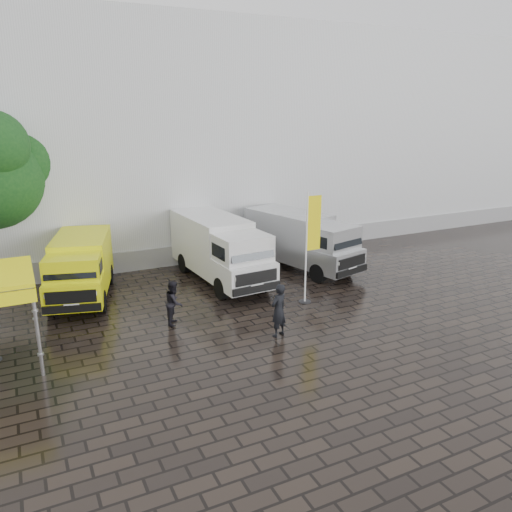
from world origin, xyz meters
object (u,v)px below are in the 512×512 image
Objects in this scene: van_silver at (301,242)px; wheelie_bin at (326,239)px; person_front at (279,310)px; person_tent at (174,302)px; van_yellow at (81,269)px; van_white at (220,251)px; flagpole at (310,242)px.

van_silver reaches higher than wheelie_bin.
person_front is at bearing -141.04° from van_silver.
person_tent reaches higher than wheelie_bin.
person_tent is at bearing -42.53° from van_yellow.
van_white is 6.35m from person_front.
van_white is 1.05× the size of van_silver.
van_silver is 4.64m from flagpole.
van_white is 3.51× the size of person_front.
van_silver reaches higher than person_tent.
wheelie_bin is at bearing 25.39° from van_silver.
van_white reaches higher than van_yellow.
person_front reaches higher than wheelie_bin.
person_tent is at bearing -168.33° from van_silver.
person_front is at bearing -105.61° from person_tent.
van_silver is at bearing -38.03° from person_tent.
van_white is 5.03m from person_tent.
person_tent is at bearing 177.19° from flagpole.
person_front is at bearing -97.35° from van_white.
van_white is 8.14m from wheelie_bin.
person_tent is at bearing -135.44° from van_white.
person_front is (5.60, -6.76, -0.31)m from van_yellow.
flagpole is (2.27, -4.01, 1.07)m from van_white.
van_silver is at bearing 12.34° from van_yellow.
van_silver is 4.39m from wheelie_bin.
person_tent is (2.68, -4.17, -0.43)m from van_yellow.
wheelie_bin is at bearing -33.42° from person_tent.
van_white is at bearing -15.79° from person_tent.
flagpole is at bearing -161.37° from person_front.
flagpole is 2.77× the size of person_tent.
van_white is at bearing 119.50° from flagpole.
wheelie_bin is at bearing 51.71° from flagpole.
van_white is 4.04× the size of person_tent.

